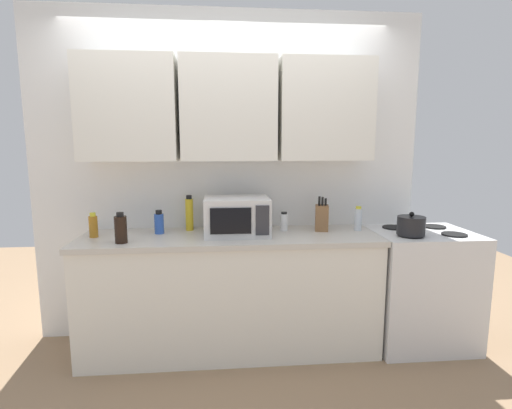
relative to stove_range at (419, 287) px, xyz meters
name	(u,v)px	position (x,y,z in m)	size (l,w,h in m)	color
ground_plane	(235,406)	(-1.49, -0.68, -0.45)	(8.00, 8.00, 0.00)	#937556
wall_back_with_cabinets	(229,144)	(-1.49, 0.25, 1.12)	(3.09, 0.38, 2.60)	white
counter_run	(231,292)	(-1.49, 0.02, 0.00)	(2.22, 0.63, 0.90)	white
stove_range	(419,287)	(0.00, 0.00, 0.00)	(0.76, 0.64, 0.91)	silver
kettle	(411,226)	(-0.17, -0.14, 0.53)	(0.20, 0.20, 0.17)	black
microwave	(237,216)	(-1.44, 0.03, 0.59)	(0.48, 0.37, 0.28)	silver
knife_block	(322,217)	(-0.77, 0.11, 0.55)	(0.12, 0.14, 0.27)	brown
bottle_white_jar	(284,222)	(-1.07, 0.13, 0.52)	(0.06, 0.06, 0.15)	white
bottle_soy_dark	(121,229)	(-2.25, -0.15, 0.55)	(0.08, 0.08, 0.21)	black
bottle_yellow_mustard	(189,214)	(-1.81, 0.21, 0.58)	(0.06, 0.06, 0.28)	gold
bottle_clear_tall	(358,219)	(-0.49, 0.09, 0.54)	(0.06, 0.06, 0.19)	silver
bottle_blue_cleaner	(159,223)	(-2.03, 0.12, 0.53)	(0.07, 0.07, 0.18)	#2D56B7
bottle_amber_vinegar	(93,226)	(-2.49, 0.04, 0.53)	(0.06, 0.06, 0.18)	#AD701E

